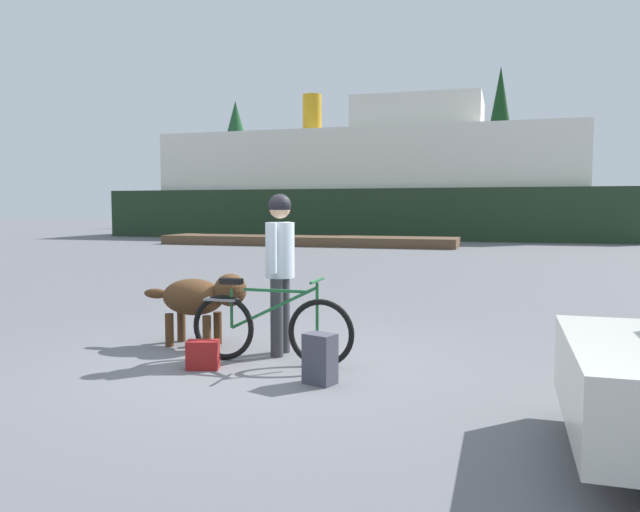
% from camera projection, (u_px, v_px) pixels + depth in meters
% --- Properties ---
extents(ground_plane, '(160.00, 160.00, 0.00)m').
position_uv_depth(ground_plane, '(261.00, 365.00, 6.37)').
color(ground_plane, slate).
extents(bicycle, '(1.80, 0.44, 0.91)m').
position_uv_depth(bicycle, '(269.00, 327.00, 6.43)').
color(bicycle, black).
rests_on(bicycle, ground_plane).
extents(person_cyclist, '(0.32, 0.53, 1.79)m').
position_uv_depth(person_cyclist, '(280.00, 257.00, 6.77)').
color(person_cyclist, '#333338').
rests_on(person_cyclist, ground_plane).
extents(dog, '(1.33, 0.51, 0.87)m').
position_uv_depth(dog, '(201.00, 297.00, 7.24)').
color(dog, '#472D19').
rests_on(dog, ground_plane).
extents(backpack, '(0.33, 0.28, 0.47)m').
position_uv_depth(backpack, '(320.00, 359.00, 5.69)').
color(backpack, '#3F3F4C').
rests_on(backpack, ground_plane).
extents(handbag_pannier, '(0.36, 0.27, 0.29)m').
position_uv_depth(handbag_pannier, '(203.00, 355.00, 6.22)').
color(handbag_pannier, maroon).
rests_on(handbag_pannier, ground_plane).
extents(dock_pier, '(13.02, 2.42, 0.40)m').
position_uv_depth(dock_pier, '(307.00, 241.00, 26.91)').
color(dock_pier, brown).
rests_on(dock_pier, ground_plane).
extents(ferry_boat, '(28.37, 8.47, 8.21)m').
position_uv_depth(ferry_boat, '(371.00, 187.00, 35.12)').
color(ferry_boat, '#1E331E').
rests_on(ferry_boat, ground_plane).
extents(pine_tree_far_left, '(4.27, 4.27, 10.76)m').
position_uv_depth(pine_tree_far_left, '(236.00, 148.00, 52.57)').
color(pine_tree_far_left, '#4C331E').
rests_on(pine_tree_far_left, ground_plane).
extents(pine_tree_center, '(3.15, 3.15, 12.78)m').
position_uv_depth(pine_tree_center, '(500.00, 127.00, 48.57)').
color(pine_tree_center, '#4C331E').
rests_on(pine_tree_center, ground_plane).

